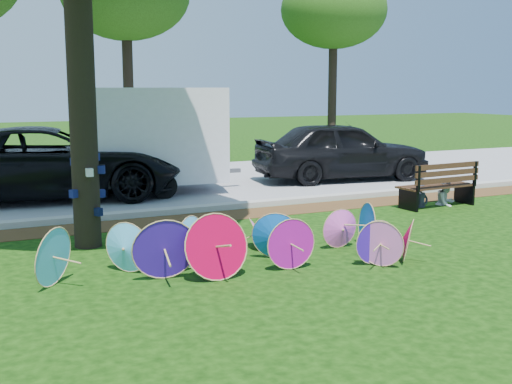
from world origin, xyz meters
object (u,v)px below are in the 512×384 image
at_px(parasol_pile, 247,242).
at_px(black_van, 50,163).
at_px(person_right, 447,179).
at_px(person_left, 422,184).
at_px(dark_pickup, 342,151).
at_px(cargo_trailer, 153,135).
at_px(park_bench, 436,185).

distance_m(parasol_pile, black_van, 7.59).
relative_size(parasol_pile, person_right, 4.83).
distance_m(parasol_pile, person_left, 6.13).
distance_m(dark_pickup, person_right, 4.36).
height_order(parasol_pile, black_van, black_van).
bearing_deg(black_van, cargo_trailer, -84.53).
xyz_separation_m(black_van, person_left, (7.26, -4.60, -0.34)).
distance_m(parasol_pile, cargo_trailer, 7.39).
relative_size(dark_pickup, person_left, 4.82).
bearing_deg(parasol_pile, dark_pickup, 49.06).
distance_m(dark_pickup, park_bench, 4.43).
xyz_separation_m(dark_pickup, park_bench, (-0.34, -4.40, -0.35)).
bearing_deg(parasol_pile, person_left, 26.78).
bearing_deg(cargo_trailer, black_van, -178.41).
distance_m(cargo_trailer, person_left, 6.62).
height_order(black_van, person_left, black_van).
relative_size(parasol_pile, dark_pickup, 1.15).
height_order(parasol_pile, cargo_trailer, cargo_trailer).
relative_size(parasol_pile, black_van, 0.93).
height_order(black_van, park_bench, black_van).
bearing_deg(person_right, parasol_pile, -171.25).
height_order(dark_pickup, person_right, dark_pickup).
height_order(cargo_trailer, person_left, cargo_trailer).
xyz_separation_m(dark_pickup, cargo_trailer, (-5.44, 0.17, 0.62)).
height_order(black_van, cargo_trailer, cargo_trailer).
distance_m(black_van, dark_pickup, 7.95).
bearing_deg(person_right, park_bench, 172.77).
relative_size(dark_pickup, person_right, 4.18).
bearing_deg(cargo_trailer, park_bench, -38.27).
bearing_deg(person_right, person_left, 164.64).
height_order(cargo_trailer, park_bench, cargo_trailer).
distance_m(black_van, cargo_trailer, 2.58).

